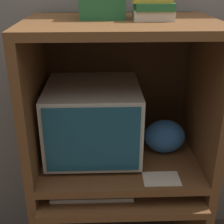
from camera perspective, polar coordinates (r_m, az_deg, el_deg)
name	(u,v)px	position (r m, az deg, el deg)	size (l,w,h in m)	color
wall_back	(117,36)	(1.75, 0.92, 13.81)	(6.00, 0.06, 2.60)	gray
desk_base	(119,214)	(1.81, 1.37, -18.09)	(0.85, 0.61, 0.65)	brown
desk_monitor_shelf	(120,160)	(1.63, 1.41, -8.69)	(0.85, 0.58, 0.10)	brown
hutch_upper	(120,73)	(1.47, 1.52, 7.23)	(0.85, 0.58, 0.68)	brown
crt_monitor	(93,119)	(1.56, -3.45, -1.37)	(0.45, 0.45, 0.37)	beige
keyboard	(92,190)	(1.54, -3.65, -14.05)	(0.38, 0.16, 0.03)	beige
mouse	(145,189)	(1.54, 6.11, -13.88)	(0.07, 0.05, 0.03)	#B7B7B7
snack_bag	(165,136)	(1.64, 9.60, -4.41)	(0.21, 0.16, 0.17)	#336BB7
book_stack	(153,9)	(1.38, 7.50, 18.22)	(0.17, 0.13, 0.10)	beige
paper_card	(161,179)	(1.47, 9.01, -11.97)	(0.17, 0.11, 0.00)	beige
storage_box	(102,2)	(1.43, -1.83, 19.47)	(0.19, 0.17, 0.14)	#236638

